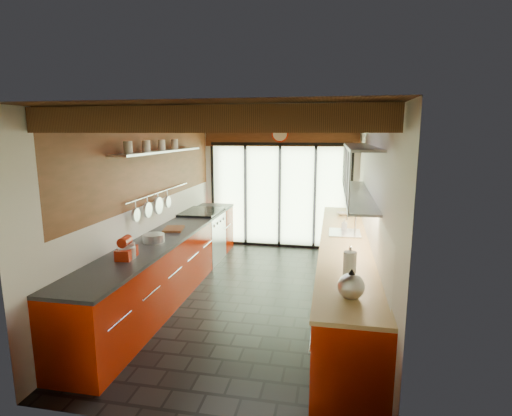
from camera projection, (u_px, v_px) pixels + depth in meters
name	position (u px, v px, depth m)	size (l,w,h in m)	color
ground	(254.00, 296.00, 5.88)	(5.50, 5.50, 0.00)	black
room_shell	(254.00, 185.00, 5.57)	(5.50, 5.50, 5.50)	silver
ceiling_beams	(259.00, 126.00, 5.79)	(3.14, 5.06, 4.90)	#593316
glass_door	(280.00, 168.00, 8.17)	(2.95, 0.10, 2.90)	#C6EAAD
left_counter	(172.00, 261.00, 6.03)	(0.68, 5.00, 0.92)	#941600
range_stove	(202.00, 237.00, 7.43)	(0.66, 0.90, 0.97)	silver
right_counter	(344.00, 272.00, 5.56)	(0.68, 5.00, 0.92)	#941600
sink_assembly	(346.00, 231.00, 5.85)	(0.45, 0.52, 0.43)	silver
upper_cabinets_right	(359.00, 171.00, 5.56)	(0.34, 3.00, 3.00)	silver
left_wall_fixtures	(160.00, 166.00, 5.94)	(0.28, 2.60, 0.96)	silver
stand_mixer	(127.00, 249.00, 4.67)	(0.20, 0.31, 0.27)	#B3250E
pot_large	(127.00, 253.00, 4.68)	(0.21, 0.21, 0.13)	silver
pot_small	(154.00, 238.00, 5.38)	(0.29, 0.29, 0.11)	silver
cutting_board	(174.00, 229.00, 6.05)	(0.27, 0.38, 0.03)	brown
kettle	(351.00, 285.00, 3.54)	(0.31, 0.33, 0.28)	silver
paper_towel	(350.00, 267.00, 3.95)	(0.17, 0.17, 0.35)	white
soap_bottle	(344.00, 225.00, 6.00)	(0.08, 0.08, 0.18)	silver
bowl	(343.00, 214.00, 7.14)	(0.20, 0.20, 0.05)	silver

